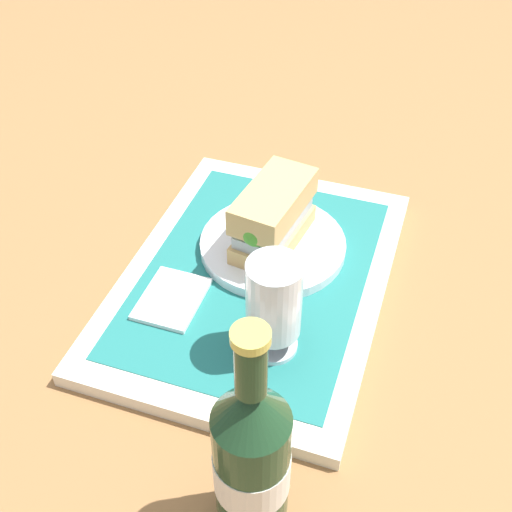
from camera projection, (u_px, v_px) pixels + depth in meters
The scene contains 8 objects.
ground_plane at pixel (256, 285), 0.82m from camera, with size 3.00×3.00×0.00m, color olive.
tray at pixel (256, 279), 0.81m from camera, with size 0.44×0.32×0.02m, color beige.
placemat at pixel (256, 273), 0.81m from camera, with size 0.38×0.27×0.00m, color #1E6B66.
plate at pixel (273, 245), 0.83m from camera, with size 0.19×0.19×0.01m, color white.
sandwich at pixel (272, 217), 0.80m from camera, with size 0.14×0.08×0.08m.
beer_glass at pixel (274, 304), 0.67m from camera, with size 0.06×0.06×0.12m.
napkin_folded at pixel (172, 299), 0.77m from camera, with size 0.09×0.07×0.01m, color white.
beer_bottle at pixel (252, 461), 0.52m from camera, with size 0.07×0.07×0.27m.
Camera 1 is at (0.55, 0.18, 0.58)m, focal length 44.82 mm.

